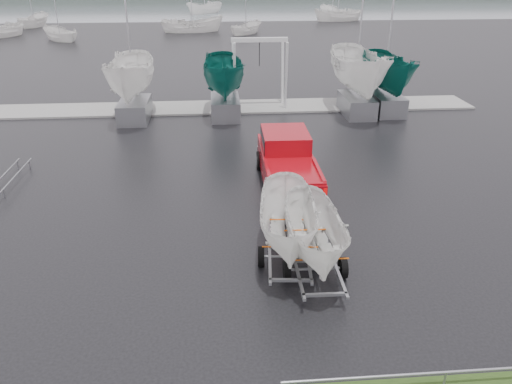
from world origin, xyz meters
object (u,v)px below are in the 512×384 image
trailer_parked (290,179)px  boat_hoist (259,63)px  pickup_truck (287,160)px  trailer_hitched (318,194)px

trailer_parked → boat_hoist: 17.26m
pickup_truck → trailer_hitched: size_ratio=1.27×
pickup_truck → trailer_parked: bearing=-96.5°
trailer_hitched → trailer_parked: (-0.65, 0.69, 0.16)m
trailer_parked → boat_hoist: trailer_parked is taller
trailer_hitched → boat_hoist: trailer_hitched is taller
pickup_truck → boat_hoist: boat_hoist is taller
pickup_truck → trailer_parked: size_ratio=1.19×
pickup_truck → boat_hoist: size_ratio=1.44×
trailer_hitched → trailer_parked: bearing=134.1°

